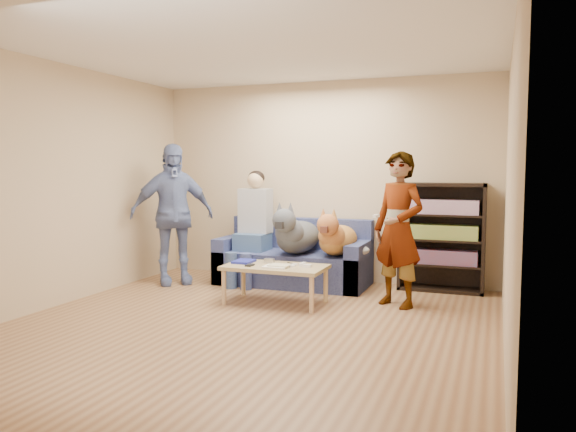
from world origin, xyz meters
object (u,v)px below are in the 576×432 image
at_px(person_standing_left, 172,214).
at_px(coffee_table, 275,270).
at_px(person_seated, 252,223).
at_px(bookshelf, 442,235).
at_px(dog_gray, 296,235).
at_px(dog_tan, 336,238).
at_px(notebook_blue, 244,261).
at_px(sofa, 294,262).
at_px(camera_silver, 269,261).
at_px(person_standing_right, 398,229).

height_order(person_standing_left, coffee_table, person_standing_left).
relative_size(person_seated, bookshelf, 1.13).
height_order(dog_gray, dog_tan, dog_gray).
distance_m(dog_tan, coffee_table, 1.01).
bearing_deg(coffee_table, notebook_blue, 172.87).
bearing_deg(person_standing_left, sofa, -21.63).
distance_m(camera_silver, sofa, 0.96).
relative_size(person_standing_left, coffee_table, 1.62).
bearing_deg(dog_tan, person_standing_left, -170.48).
relative_size(dog_gray, coffee_table, 1.16).
xyz_separation_m(camera_silver, coffee_table, (0.12, -0.12, -0.07)).
xyz_separation_m(sofa, person_seated, (-0.53, -0.13, 0.49)).
relative_size(person_standing_left, dog_tan, 1.53).
relative_size(person_standing_right, sofa, 0.87).
distance_m(person_standing_right, sofa, 1.70).
bearing_deg(coffee_table, bookshelf, 38.54).
distance_m(notebook_blue, sofa, 1.06).
height_order(camera_silver, dog_tan, dog_tan).
xyz_separation_m(camera_silver, person_seated, (-0.57, 0.82, 0.33)).
distance_m(person_seated, dog_gray, 0.65).
xyz_separation_m(sofa, bookshelf, (1.80, 0.23, 0.40)).
bearing_deg(person_standing_left, coffee_table, -60.04).
bearing_deg(coffee_table, camera_silver, 135.00).
distance_m(person_standing_right, notebook_blue, 1.74).
bearing_deg(person_standing_left, person_standing_right, -45.54).
distance_m(sofa, person_seated, 0.73).
relative_size(person_standing_right, person_seated, 1.13).
bearing_deg(notebook_blue, sofa, 77.04).
bearing_deg(coffee_table, person_standing_left, 162.10).
bearing_deg(person_seated, bookshelf, 8.81).
bearing_deg(dog_gray, person_standing_right, -19.67).
distance_m(person_standing_right, coffee_table, 1.40).
height_order(notebook_blue, sofa, sofa).
bearing_deg(notebook_blue, person_standing_right, 10.21).
distance_m(sofa, bookshelf, 1.86).
xyz_separation_m(notebook_blue, dog_tan, (0.85, 0.82, 0.21)).
distance_m(person_standing_right, bookshelf, 1.03).
distance_m(camera_silver, dog_gray, 0.74).
distance_m(notebook_blue, dog_tan, 1.20).
bearing_deg(camera_silver, coffee_table, -45.00).
height_order(camera_silver, dog_gray, dog_gray).
bearing_deg(person_standing_right, coffee_table, -136.30).
bearing_deg(person_standing_right, person_seated, -168.45).
bearing_deg(camera_silver, dog_gray, 85.11).
xyz_separation_m(dog_gray, bookshelf, (1.69, 0.47, 0.02)).
relative_size(sofa, person_seated, 1.29).
height_order(camera_silver, bookshelf, bookshelf).
xyz_separation_m(sofa, coffee_table, (0.17, -1.07, 0.09)).
relative_size(dog_tan, coffee_table, 1.06).
bearing_deg(camera_silver, person_standing_left, 164.95).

